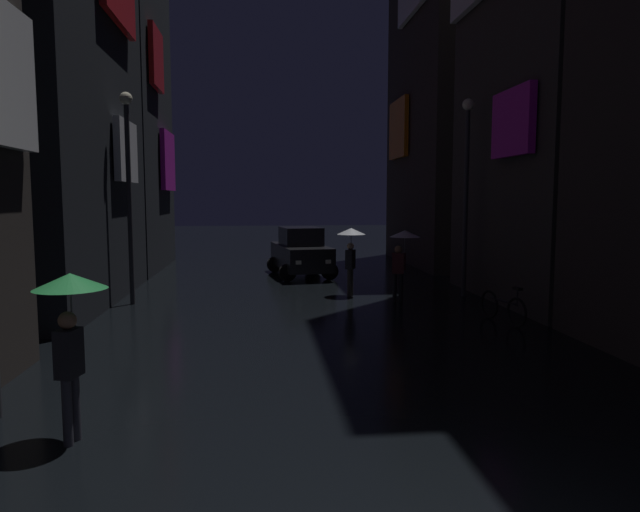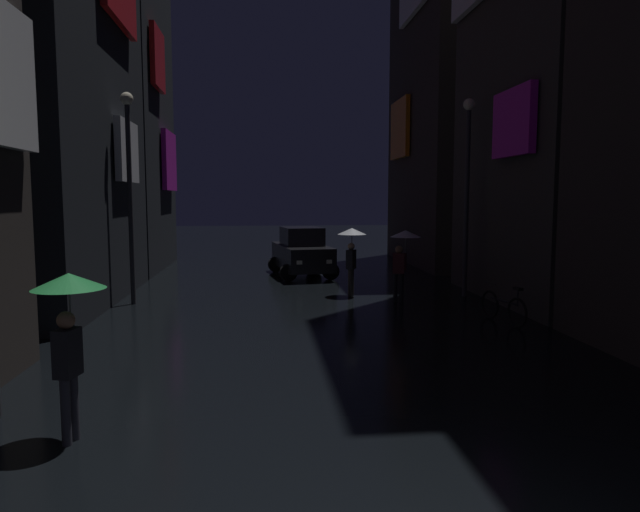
{
  "view_description": "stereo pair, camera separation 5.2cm",
  "coord_description": "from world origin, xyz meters",
  "views": [
    {
      "loc": [
        -1.32,
        -3.71,
        3.05
      ],
      "look_at": [
        0.0,
        8.74,
        1.78
      ],
      "focal_mm": 32.0,
      "sensor_mm": 36.0,
      "label": 1
    },
    {
      "loc": [
        -1.26,
        -3.71,
        3.05
      ],
      "look_at": [
        0.0,
        8.74,
        1.78
      ],
      "focal_mm": 32.0,
      "sensor_mm": 36.0,
      "label": 2
    }
  ],
  "objects": [
    {
      "name": "bicycle_parked_at_storefront",
      "position": [
        4.6,
        9.52,
        0.39
      ],
      "size": [
        0.44,
        1.79,
        0.96
      ],
      "color": "black",
      "rests_on": "ground"
    },
    {
      "name": "pedestrian_far_right_green",
      "position": [
        -3.68,
        3.58,
        1.67
      ],
      "size": [
        0.9,
        0.9,
        2.12
      ],
      "color": "#2D2D38",
      "rests_on": "ground"
    },
    {
      "name": "streetlamp_left_far",
      "position": [
        -5.0,
        13.03,
        3.71
      ],
      "size": [
        0.36,
        0.36,
        6.0
      ],
      "color": "#2D2D33",
      "rests_on": "ground"
    },
    {
      "name": "car_distant",
      "position": [
        0.28,
        18.55,
        0.93
      ],
      "size": [
        2.66,
        4.33,
        1.92
      ],
      "color": "black",
      "rests_on": "ground"
    },
    {
      "name": "streetlamp_right_far",
      "position": [
        5.0,
        13.33,
        3.74
      ],
      "size": [
        0.36,
        0.36,
        6.06
      ],
      "color": "#2D2D33",
      "rests_on": "ground"
    },
    {
      "name": "building_right_far",
      "position": [
        7.49,
        22.3,
        8.83
      ],
      "size": [
        4.25,
        8.6,
        17.66
      ],
      "color": "#2D2826",
      "rests_on": "ground"
    },
    {
      "name": "pedestrian_near_crossing_clear",
      "position": [
        1.52,
        13.89,
        1.67
      ],
      "size": [
        0.9,
        0.9,
        2.12
      ],
      "color": "#38332D",
      "rests_on": "ground"
    },
    {
      "name": "pedestrian_foreground_right_clear",
      "position": [
        2.84,
        12.56,
        1.67
      ],
      "size": [
        0.9,
        0.9,
        2.12
      ],
      "color": "black",
      "rests_on": "ground"
    },
    {
      "name": "building_left_far",
      "position": [
        -7.49,
        21.52,
        6.52
      ],
      "size": [
        4.25,
        7.04,
        13.05
      ],
      "color": "black",
      "rests_on": "ground"
    }
  ]
}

